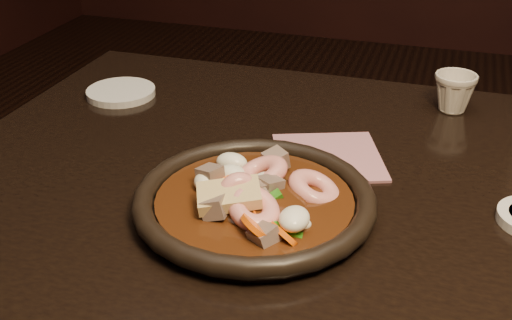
% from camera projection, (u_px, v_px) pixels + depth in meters
% --- Properties ---
extents(table, '(1.60, 0.90, 0.75)m').
position_uv_depth(table, '(505.00, 281.00, 0.81)').
color(table, black).
rests_on(table, floor).
extents(plate, '(0.31, 0.31, 0.03)m').
position_uv_depth(plate, '(254.00, 202.00, 0.80)').
color(plate, black).
rests_on(plate, table).
extents(stirfry, '(0.19, 0.21, 0.06)m').
position_uv_depth(stirfry, '(256.00, 197.00, 0.80)').
color(stirfry, '#391A0A').
rests_on(stirfry, plate).
extents(saucer_left, '(0.12, 0.12, 0.01)m').
position_uv_depth(saucer_left, '(121.00, 92.00, 1.14)').
color(saucer_left, silver).
rests_on(saucer_left, table).
extents(tea_cup, '(0.09, 0.09, 0.07)m').
position_uv_depth(tea_cup, '(454.00, 91.00, 1.07)').
color(tea_cup, beige).
rests_on(tea_cup, table).
extents(napkin, '(0.20, 0.20, 0.00)m').
position_uv_depth(napkin, '(328.00, 157.00, 0.94)').
color(napkin, '#AA6874').
rests_on(napkin, table).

